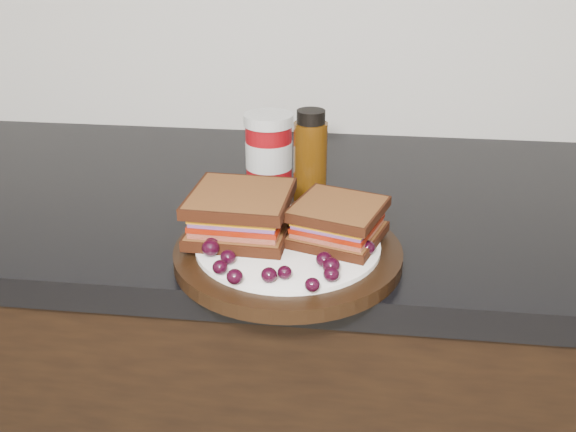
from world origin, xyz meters
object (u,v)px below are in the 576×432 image
(oil_bottle, at_px, (310,156))
(plate, at_px, (288,253))
(condiment_jar, at_px, (269,149))
(sandwich_left, at_px, (241,213))

(oil_bottle, bearing_deg, plate, -92.80)
(plate, relative_size, condiment_jar, 2.49)
(plate, bearing_deg, condiment_jar, 103.76)
(sandwich_left, xyz_separation_m, oil_bottle, (0.07, 0.17, 0.02))
(condiment_jar, relative_size, oil_bottle, 0.82)
(condiment_jar, bearing_deg, sandwich_left, -90.19)
(oil_bottle, bearing_deg, condiment_jar, 141.15)
(condiment_jar, distance_m, oil_bottle, 0.09)
(sandwich_left, bearing_deg, oil_bottle, 70.36)
(plate, bearing_deg, oil_bottle, 87.20)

